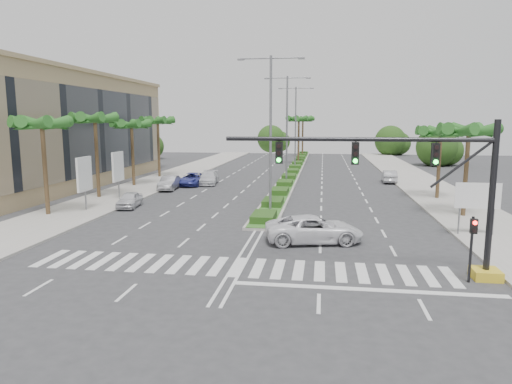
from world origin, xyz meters
TOP-DOWN VIEW (x-y plane):
  - ground at (0.00, 0.00)m, footprint 160.00×160.00m
  - footpath_right at (15.20, 20.00)m, footprint 6.00×120.00m
  - footpath_left at (-15.20, 20.00)m, footprint 6.00×120.00m
  - median at (0.00, 45.00)m, footprint 2.20×75.00m
  - median_grass at (0.00, 45.00)m, footprint 1.80×75.00m
  - building at (-26.00, 26.00)m, footprint 12.00×36.00m
  - signal_gantry at (9.27, -0.00)m, footprint 12.60×1.20m
  - pedestrian_signal at (10.60, -0.68)m, footprint 0.28×0.36m
  - direction_sign at (13.50, 7.99)m, footprint 2.70×0.11m
  - billboard_near at (-14.50, 12.00)m, footprint 0.18×2.10m
  - billboard_far at (-14.50, 18.00)m, footprint 0.18×2.10m
  - palm_left_near at (-16.50, 10.00)m, footprint 4.57×4.68m
  - palm_left_mid at (-16.50, 18.00)m, footprint 4.57×4.68m
  - palm_left_far at (-16.50, 26.00)m, footprint 4.57×4.68m
  - palm_left_end at (-16.50, 34.00)m, footprint 4.57×4.68m
  - palm_right_near at (14.50, 14.00)m, footprint 4.57×4.68m
  - palm_right_far at (14.50, 22.00)m, footprint 4.57×4.68m
  - palm_median_a at (0.00, 55.00)m, footprint 4.57×4.68m
  - palm_median_b at (0.00, 70.00)m, footprint 4.57×4.68m
  - streetlight_near at (0.00, 14.00)m, footprint 5.10×0.25m
  - streetlight_mid at (0.00, 30.00)m, footprint 5.10×0.25m
  - streetlight_far at (0.00, 46.00)m, footprint 5.10×0.25m
  - car_parked_a at (-11.80, 14.16)m, footprint 1.99×3.94m
  - car_parked_b at (-11.80, 24.13)m, footprint 1.91×4.53m
  - car_parked_c at (-10.37, 27.69)m, footprint 2.47×5.07m
  - car_parked_d at (-8.80, 28.89)m, footprint 2.60×5.16m
  - car_crossing at (3.61, 5.25)m, footprint 6.15×3.75m
  - car_right at (11.80, 33.33)m, footprint 1.79×4.46m

SIDE VIEW (x-z plane):
  - ground at x=0.00m, z-range 0.00..0.00m
  - footpath_right at x=15.20m, z-range 0.00..0.15m
  - footpath_left at x=-15.20m, z-range 0.00..0.15m
  - median at x=0.00m, z-range 0.00..0.20m
  - median_grass at x=0.00m, z-range 0.20..0.24m
  - car_parked_a at x=-11.80m, z-range 0.00..1.29m
  - car_parked_c at x=-10.37m, z-range 0.00..1.39m
  - car_parked_d at x=-8.80m, z-range 0.00..1.44m
  - car_right at x=11.80m, z-range 0.00..1.44m
  - car_parked_b at x=-11.80m, z-range 0.00..1.45m
  - car_crossing at x=3.61m, z-range 0.00..1.59m
  - pedestrian_signal at x=10.60m, z-range 0.54..3.54m
  - direction_sign at x=13.50m, z-range 0.75..4.15m
  - billboard_near at x=-14.50m, z-range 0.79..5.14m
  - billboard_far at x=-14.50m, z-range 0.79..5.14m
  - signal_gantry at x=9.27m, z-range -0.14..7.06m
  - palm_right_far at x=14.50m, z-range 2.54..9.29m
  - building at x=-26.00m, z-range 0.00..12.00m
  - palm_right_near at x=14.50m, z-range 2.68..9.73m
  - palm_left_far at x=-16.50m, z-range 2.82..10.17m
  - palm_left_near at x=-16.50m, z-range 2.91..10.46m
  - streetlight_near at x=0.00m, z-range 0.81..12.81m
  - streetlight_mid at x=0.00m, z-range 0.81..12.81m
  - streetlight_far at x=0.00m, z-range 0.81..12.81m
  - palm_left_end at x=-16.50m, z-range 3.01..10.76m
  - palm_left_mid at x=-16.50m, z-range 3.10..11.05m
  - palm_median_a at x=0.00m, z-range 3.15..11.20m
  - palm_median_b at x=0.00m, z-range 3.15..11.20m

